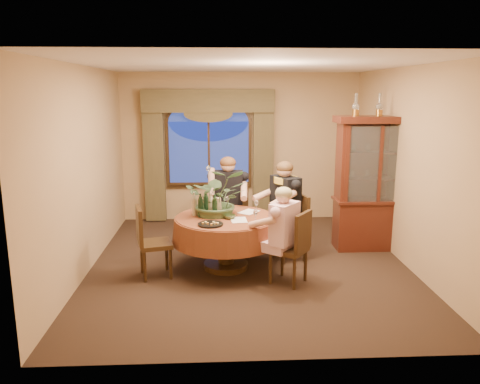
{
  "coord_description": "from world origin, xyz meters",
  "views": [
    {
      "loc": [
        -0.45,
        -6.41,
        2.46
      ],
      "look_at": [
        -0.14,
        -0.14,
        1.1
      ],
      "focal_mm": 35.0,
      "sensor_mm": 36.0,
      "label": 1
    }
  ],
  "objects_px": {
    "dining_table": "(226,242)",
    "chair_front_left": "(155,242)",
    "wine_bottle_1": "(194,204)",
    "wine_bottle_2": "(215,206)",
    "chair_back": "(234,215)",
    "wine_bottle_3": "(206,202)",
    "person_back": "(228,202)",
    "china_cabinet": "(375,184)",
    "stoneware_vase": "(218,206)",
    "centerpiece_plant": "(217,174)",
    "wine_bottle_0": "(211,205)",
    "olive_bowl": "(230,217)",
    "oil_lamp_right": "(403,105)",
    "person_scarf": "(285,209)",
    "person_pink": "(284,236)",
    "oil_lamp_left": "(356,105)",
    "oil_lamp_center": "(380,105)",
    "wine_bottle_4": "(200,205)",
    "chair_right": "(289,247)",
    "chair_back_right": "(289,228)"
  },
  "relations": [
    {
      "from": "stoneware_vase",
      "to": "chair_front_left",
      "type": "bearing_deg",
      "value": -157.09
    },
    {
      "from": "chair_back",
      "to": "olive_bowl",
      "type": "distance_m",
      "value": 1.22
    },
    {
      "from": "person_back",
      "to": "wine_bottle_3",
      "type": "relative_size",
      "value": 4.44
    },
    {
      "from": "wine_bottle_3",
      "to": "wine_bottle_4",
      "type": "height_order",
      "value": "same"
    },
    {
      "from": "chair_back",
      "to": "person_scarf",
      "type": "height_order",
      "value": "person_scarf"
    },
    {
      "from": "person_pink",
      "to": "stoneware_vase",
      "type": "relative_size",
      "value": 5.2
    },
    {
      "from": "chair_right",
      "to": "stoneware_vase",
      "type": "xyz_separation_m",
      "value": [
        -0.91,
        0.66,
        0.39
      ]
    },
    {
      "from": "chair_right",
      "to": "wine_bottle_1",
      "type": "bearing_deg",
      "value": 96.97
    },
    {
      "from": "oil_lamp_left",
      "to": "wine_bottle_2",
      "type": "distance_m",
      "value": 2.64
    },
    {
      "from": "stoneware_vase",
      "to": "wine_bottle_3",
      "type": "xyz_separation_m",
      "value": [
        -0.16,
        0.08,
        0.04
      ]
    },
    {
      "from": "oil_lamp_left",
      "to": "chair_front_left",
      "type": "relative_size",
      "value": 0.35
    },
    {
      "from": "chair_back",
      "to": "person_pink",
      "type": "height_order",
      "value": "person_pink"
    },
    {
      "from": "person_pink",
      "to": "person_back",
      "type": "bearing_deg",
      "value": 62.71
    },
    {
      "from": "dining_table",
      "to": "chair_front_left",
      "type": "height_order",
      "value": "chair_front_left"
    },
    {
      "from": "olive_bowl",
      "to": "oil_lamp_right",
      "type": "bearing_deg",
      "value": 17.83
    },
    {
      "from": "person_back",
      "to": "wine_bottle_4",
      "type": "distance_m",
      "value": 1.04
    },
    {
      "from": "oil_lamp_center",
      "to": "wine_bottle_4",
      "type": "height_order",
      "value": "oil_lamp_center"
    },
    {
      "from": "china_cabinet",
      "to": "wine_bottle_0",
      "type": "height_order",
      "value": "china_cabinet"
    },
    {
      "from": "chair_back",
      "to": "china_cabinet",
      "type": "bearing_deg",
      "value": -179.95
    },
    {
      "from": "oil_lamp_right",
      "to": "person_back",
      "type": "xyz_separation_m",
      "value": [
        -2.64,
        0.19,
        -1.53
      ]
    },
    {
      "from": "person_scarf",
      "to": "person_pink",
      "type": "bearing_deg",
      "value": 144.09
    },
    {
      "from": "chair_back",
      "to": "person_scarf",
      "type": "relative_size",
      "value": 0.66
    },
    {
      "from": "wine_bottle_4",
      "to": "wine_bottle_0",
      "type": "bearing_deg",
      "value": 10.14
    },
    {
      "from": "oil_lamp_right",
      "to": "olive_bowl",
      "type": "relative_size",
      "value": 2.1
    },
    {
      "from": "wine_bottle_1",
      "to": "wine_bottle_4",
      "type": "xyz_separation_m",
      "value": [
        0.09,
        -0.09,
        0.0
      ]
    },
    {
      "from": "person_back",
      "to": "centerpiece_plant",
      "type": "height_order",
      "value": "centerpiece_plant"
    },
    {
      "from": "oil_lamp_right",
      "to": "chair_front_left",
      "type": "xyz_separation_m",
      "value": [
        -3.65,
        -1.01,
        -1.78
      ]
    },
    {
      "from": "oil_lamp_right",
      "to": "stoneware_vase",
      "type": "distance_m",
      "value": 3.2
    },
    {
      "from": "person_back",
      "to": "wine_bottle_1",
      "type": "height_order",
      "value": "person_back"
    },
    {
      "from": "dining_table",
      "to": "chair_right",
      "type": "relative_size",
      "value": 1.56
    },
    {
      "from": "chair_back",
      "to": "oil_lamp_center",
      "type": "bearing_deg",
      "value": -179.95
    },
    {
      "from": "chair_back_right",
      "to": "oil_lamp_right",
      "type": "bearing_deg",
      "value": -93.75
    },
    {
      "from": "person_pink",
      "to": "wine_bottle_3",
      "type": "relative_size",
      "value": 3.91
    },
    {
      "from": "chair_front_left",
      "to": "centerpiece_plant",
      "type": "distance_m",
      "value": 1.25
    },
    {
      "from": "wine_bottle_3",
      "to": "person_back",
      "type": "bearing_deg",
      "value": 66.36
    },
    {
      "from": "wine_bottle_0",
      "to": "wine_bottle_2",
      "type": "bearing_deg",
      "value": -57.79
    },
    {
      "from": "oil_lamp_center",
      "to": "person_scarf",
      "type": "relative_size",
      "value": 0.23
    },
    {
      "from": "person_pink",
      "to": "wine_bottle_4",
      "type": "xyz_separation_m",
      "value": [
        -1.08,
        0.6,
        0.27
      ]
    },
    {
      "from": "chair_front_left",
      "to": "olive_bowl",
      "type": "bearing_deg",
      "value": 83.85
    },
    {
      "from": "oil_lamp_center",
      "to": "wine_bottle_1",
      "type": "bearing_deg",
      "value": -166.65
    },
    {
      "from": "dining_table",
      "to": "wine_bottle_4",
      "type": "distance_m",
      "value": 0.64
    },
    {
      "from": "oil_lamp_center",
      "to": "stoneware_vase",
      "type": "xyz_separation_m",
      "value": [
        -2.45,
        -0.65,
        -1.38
      ]
    },
    {
      "from": "wine_bottle_1",
      "to": "wine_bottle_2",
      "type": "relative_size",
      "value": 1.0
    },
    {
      "from": "chair_back_right",
      "to": "olive_bowl",
      "type": "xyz_separation_m",
      "value": [
        -0.89,
        -0.4,
        0.3
      ]
    },
    {
      "from": "china_cabinet",
      "to": "wine_bottle_4",
      "type": "distance_m",
      "value": 2.79
    },
    {
      "from": "wine_bottle_3",
      "to": "oil_lamp_right",
      "type": "bearing_deg",
      "value": 10.9
    },
    {
      "from": "chair_front_left",
      "to": "chair_back_right",
      "type": "bearing_deg",
      "value": 91.54
    },
    {
      "from": "person_back",
      "to": "wine_bottle_1",
      "type": "bearing_deg",
      "value": 63.35
    },
    {
      "from": "chair_back",
      "to": "wine_bottle_3",
      "type": "bearing_deg",
      "value": 72.61
    },
    {
      "from": "olive_bowl",
      "to": "dining_table",
      "type": "bearing_deg",
      "value": 119.08
    }
  ]
}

